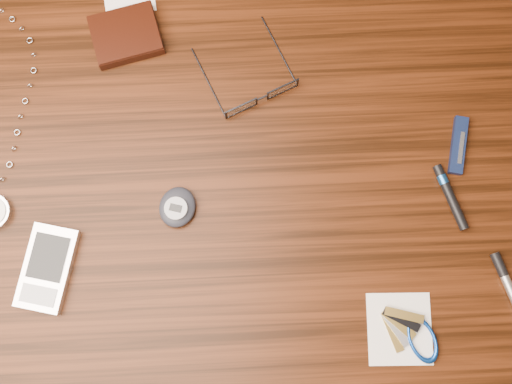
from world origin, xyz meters
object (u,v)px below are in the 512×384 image
eyeglasses (260,95)px  pocket_knife (458,145)px  desk (208,227)px  pedometer (177,207)px  wallet_and_card (126,34)px  pda_phone (47,268)px  notepad_keys (411,333)px

eyeglasses → pocket_knife: (0.28, -0.09, -0.01)m
desk → eyeglasses: size_ratio=6.45×
desk → pedometer: size_ratio=14.56×
desk → pocket_knife: pocket_knife is taller
wallet_and_card → pda_phone: (-0.11, -0.33, -0.00)m
wallet_and_card → eyeglasses: 0.22m
pda_phone → pedometer: pedometer is taller
pedometer → notepad_keys: size_ratio=0.65×
eyeglasses → desk: bearing=-117.0°
wallet_and_card → eyeglasses: size_ratio=0.87×
pda_phone → pedometer: bearing=23.1°
wallet_and_card → pda_phone: 0.35m
wallet_and_card → pocket_knife: bearing=-21.7°
wallet_and_card → pda_phone: wallet_and_card is taller
pedometer → pocket_knife: size_ratio=0.80×
desk → eyeglasses: 0.22m
desk → pedometer: bearing=158.9°
desk → eyeglasses: (0.09, 0.17, 0.11)m
eyeglasses → wallet_and_card: bearing=152.1°
wallet_and_card → notepad_keys: 0.58m
wallet_and_card → pocket_knife: wallet_and_card is taller
wallet_and_card → eyeglasses: eyeglasses is taller
eyeglasses → pocket_knife: eyeglasses is taller
pocket_knife → pedometer: bearing=-169.7°
desk → wallet_and_card: 0.31m
wallet_and_card → pedometer: bearing=-75.0°
eyeglasses → pda_phone: 0.38m
pda_phone → notepad_keys: bearing=-12.5°
desk → notepad_keys: size_ratio=9.46×
pda_phone → wallet_and_card: bearing=72.0°
eyeglasses → pedometer: bearing=-127.5°
desk → pda_phone: 0.25m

